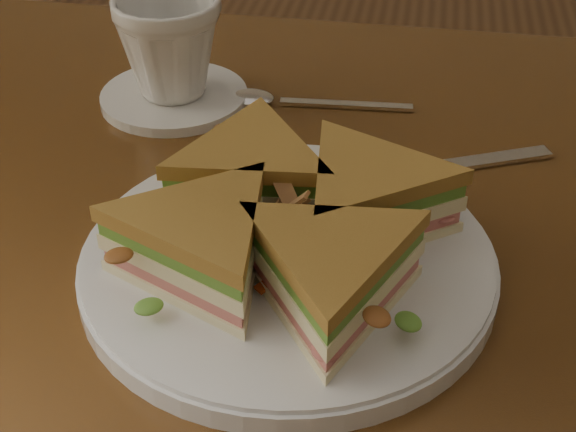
{
  "coord_description": "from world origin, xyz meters",
  "views": [
    {
      "loc": [
        0.05,
        -0.51,
        1.13
      ],
      "look_at": [
        -0.02,
        -0.07,
        0.8
      ],
      "focal_mm": 50.0,
      "sensor_mm": 36.0,
      "label": 1
    }
  ],
  "objects": [
    {
      "name": "table",
      "position": [
        0.0,
        0.0,
        0.65
      ],
      "size": [
        1.2,
        0.8,
        0.75
      ],
      "color": "#3B210D",
      "rests_on": "ground"
    },
    {
      "name": "plate",
      "position": [
        -0.02,
        -0.07,
        0.76
      ],
      "size": [
        0.3,
        0.3,
        0.02
      ],
      "primitive_type": "cylinder",
      "color": "silver",
      "rests_on": "table"
    },
    {
      "name": "sandwich_wedges",
      "position": [
        -0.02,
        -0.07,
        0.8
      ],
      "size": [
        0.3,
        0.3,
        0.06
      ],
      "color": "#FEF1BB",
      "rests_on": "plate"
    },
    {
      "name": "crisps_mound",
      "position": [
        -0.02,
        -0.07,
        0.79
      ],
      "size": [
        0.09,
        0.09,
        0.05
      ],
      "primitive_type": null,
      "color": "#CC4F1A",
      "rests_on": "plate"
    },
    {
      "name": "spoon",
      "position": [
        -0.08,
        0.18,
        0.75
      ],
      "size": [
        0.18,
        0.03,
        0.01
      ],
      "rotation": [
        0.0,
        0.0,
        0.07
      ],
      "color": "silver",
      "rests_on": "table"
    },
    {
      "name": "knife",
      "position": [
        0.07,
        0.09,
        0.75
      ],
      "size": [
        0.2,
        0.1,
        0.0
      ],
      "rotation": [
        0.0,
        0.0,
        0.43
      ],
      "color": "silver",
      "rests_on": "table"
    },
    {
      "name": "saucer",
      "position": [
        -0.18,
        0.17,
        0.76
      ],
      "size": [
        0.14,
        0.14,
        0.01
      ],
      "primitive_type": "cylinder",
      "color": "silver",
      "rests_on": "table"
    },
    {
      "name": "coffee_cup",
      "position": [
        -0.18,
        0.17,
        0.81
      ],
      "size": [
        0.12,
        0.12,
        0.1
      ],
      "primitive_type": "imported",
      "rotation": [
        0.0,
        0.0,
        -0.18
      ],
      "color": "silver",
      "rests_on": "saucer"
    }
  ]
}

